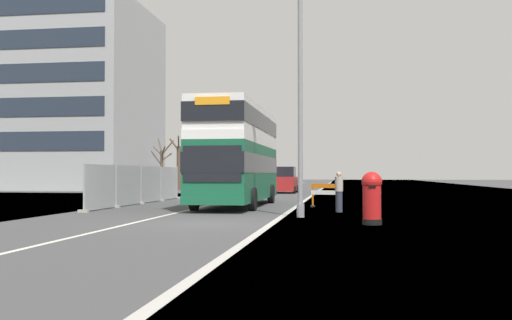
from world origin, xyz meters
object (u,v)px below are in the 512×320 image
Objects in this scene: double_decker_bus at (237,154)px; car_receding_mid at (261,179)px; lamppost_foreground at (300,93)px; red_pillar_postbox at (372,196)px; pedestrian_at_kerb at (339,192)px; car_oncoming_near at (285,181)px; roadworks_barrier at (326,193)px.

car_receding_mid is at bearing 95.73° from double_decker_bus.
lamppost_foreground reaches higher than car_receding_mid.
pedestrian_at_kerb is at bearing 100.47° from red_pillar_postbox.
double_decker_bus is at bearing 122.35° from red_pillar_postbox.
pedestrian_at_kerb is at bearing -76.14° from car_receding_mid.
car_oncoming_near reaches higher than pedestrian_at_kerb.
roadworks_barrier is 20.48m from car_oncoming_near.
car_oncoming_near is 2.51× the size of pedestrian_at_kerb.
car_receding_mid is at bearing 100.48° from lamppost_foreground.
double_decker_bus is 1.18× the size of lamppost_foreground.
red_pillar_postbox is 0.99× the size of pedestrian_at_kerb.
red_pillar_postbox is 29.96m from car_oncoming_near.
pedestrian_at_kerb is (-1.07, 5.81, -0.06)m from red_pillar_postbox.
double_decker_bus is 8.03m from lamppost_foreground.
car_receding_mid is at bearing 103.86° from pedestrian_at_kerb.
red_pillar_postbox is 38.48m from car_receding_mid.
car_oncoming_near is at bearing 100.97° from red_pillar_postbox.
roadworks_barrier is at bearing -75.73° from car_receding_mid.
roadworks_barrier is 29.01m from car_receding_mid.
car_receding_mid is (-7.15, 28.11, 0.39)m from roadworks_barrier.
pedestrian_at_kerb is at bearing -37.13° from double_decker_bus.
double_decker_bus is 2.68× the size of car_oncoming_near.
double_decker_bus is 11.49m from red_pillar_postbox.
roadworks_barrier is (4.35, -0.27, -1.90)m from double_decker_bus.
lamppost_foreground is at bearing -62.23° from double_decker_bus.
lamppost_foreground is at bearing -83.06° from car_oncoming_near.
car_oncoming_near is (0.38, 19.81, -1.57)m from double_decker_bus.
double_decker_bus is at bearing 117.77° from lamppost_foreground.
car_receding_mid is at bearing 104.27° from roadworks_barrier.
lamppost_foreground is 7.71m from roadworks_barrier.
car_oncoming_near is 24.06m from pedestrian_at_kerb.
double_decker_bus is 7.77× the size of roadworks_barrier.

